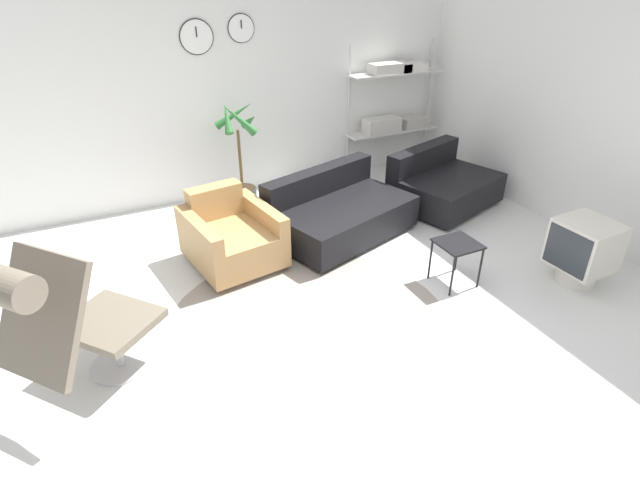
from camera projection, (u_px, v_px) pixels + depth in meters
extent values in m
plane|color=silver|center=(336.00, 312.00, 4.36)|extent=(12.00, 12.00, 0.00)
cube|color=silver|center=(225.00, 84.00, 5.98)|extent=(12.00, 0.06, 2.80)
cylinder|color=black|center=(196.00, 37.00, 5.57)|extent=(0.38, 0.01, 0.38)
cylinder|color=white|center=(197.00, 37.00, 5.57)|extent=(0.36, 0.02, 0.36)
cube|color=black|center=(196.00, 32.00, 5.53)|extent=(0.01, 0.01, 0.11)
cylinder|color=black|center=(241.00, 28.00, 5.74)|extent=(0.32, 0.01, 0.32)
cylinder|color=white|center=(241.00, 28.00, 5.73)|extent=(0.30, 0.02, 0.30)
cube|color=black|center=(241.00, 24.00, 5.70)|extent=(0.01, 0.01, 0.09)
cube|color=silver|center=(622.00, 111.00, 4.87)|extent=(0.06, 12.00, 2.80)
cylinder|color=gray|center=(309.00, 325.00, 4.20)|extent=(2.44, 2.44, 0.01)
cylinder|color=#BCBCC1|center=(121.00, 365.00, 3.77)|extent=(0.62, 0.62, 0.02)
cylinder|color=#BCBCC1|center=(116.00, 345.00, 3.68)|extent=(0.06, 0.06, 0.36)
cube|color=#6B6051|center=(110.00, 322.00, 3.57)|extent=(0.80, 0.81, 0.06)
cube|color=#6B6051|center=(42.00, 315.00, 3.02)|extent=(0.71, 0.74, 0.72)
cube|color=silver|center=(235.00, 261.00, 5.05)|extent=(0.76, 0.83, 0.06)
cube|color=#AD8451|center=(233.00, 244.00, 4.95)|extent=(0.69, 0.98, 0.33)
cube|color=#AD8451|center=(215.00, 201.00, 5.05)|extent=(0.58, 0.26, 0.33)
cube|color=#AD8451|center=(263.00, 227.00, 5.08)|extent=(0.26, 0.91, 0.51)
cube|color=#AD8451|center=(200.00, 246.00, 4.74)|extent=(0.26, 0.91, 0.51)
cube|color=black|center=(342.00, 233.00, 5.57)|extent=(1.54, 1.17, 0.05)
cube|color=black|center=(342.00, 217.00, 5.48)|extent=(1.72, 1.35, 0.35)
cube|color=black|center=(319.00, 181.00, 5.56)|extent=(1.50, 0.64, 0.29)
cube|color=black|center=(444.00, 204.00, 6.25)|extent=(1.28, 1.09, 0.05)
cube|color=black|center=(445.00, 189.00, 6.16)|extent=(1.44, 1.26, 0.35)
cube|color=black|center=(424.00, 157.00, 6.24)|extent=(1.21, 0.55, 0.29)
cube|color=black|center=(458.00, 244.00, 4.56)|extent=(0.36, 0.36, 0.02)
cylinder|color=black|center=(452.00, 276.00, 4.47)|extent=(0.02, 0.02, 0.42)
cylinder|color=black|center=(480.00, 268.00, 4.60)|extent=(0.02, 0.02, 0.42)
cylinder|color=black|center=(430.00, 260.00, 4.73)|extent=(0.02, 0.02, 0.42)
cylinder|color=black|center=(457.00, 252.00, 4.85)|extent=(0.02, 0.02, 0.42)
cylinder|color=beige|center=(576.00, 273.00, 4.74)|extent=(0.36, 0.36, 0.18)
cube|color=beige|center=(585.00, 245.00, 4.58)|extent=(0.50, 0.51, 0.45)
cube|color=#282D33|center=(567.00, 251.00, 4.48)|extent=(0.03, 0.43, 0.39)
cylinder|color=#333338|center=(243.00, 197.00, 6.19)|extent=(0.34, 0.34, 0.25)
cylinder|color=#382819|center=(242.00, 189.00, 6.13)|extent=(0.31, 0.31, 0.02)
cylinder|color=brown|center=(240.00, 160.00, 5.95)|extent=(0.04, 0.04, 0.73)
cone|color=#2D6B33|center=(250.00, 121.00, 5.80)|extent=(0.13, 0.37, 0.26)
cone|color=#2D6B33|center=(234.00, 115.00, 5.90)|extent=(0.49, 0.17, 0.33)
cone|color=#2D6B33|center=(227.00, 119.00, 5.67)|extent=(0.14, 0.31, 0.35)
cone|color=#2D6B33|center=(239.00, 119.00, 5.55)|extent=(0.41, 0.15, 0.41)
cylinder|color=#BCBCC1|center=(348.00, 113.00, 6.78)|extent=(0.03, 0.03, 1.76)
cylinder|color=#BCBCC1|center=(427.00, 103.00, 7.28)|extent=(0.03, 0.03, 1.76)
cube|color=silver|center=(392.00, 131.00, 7.08)|extent=(1.37, 0.28, 0.02)
cube|color=silver|center=(396.00, 73.00, 6.69)|extent=(1.37, 0.28, 0.02)
cube|color=beige|center=(382.00, 125.00, 6.95)|extent=(0.52, 0.24, 0.20)
cube|color=silver|center=(411.00, 67.00, 6.74)|extent=(0.39, 0.24, 0.11)
cube|color=#B7B2A8|center=(413.00, 122.00, 7.16)|extent=(0.36, 0.24, 0.14)
cube|color=beige|center=(390.00, 68.00, 6.60)|extent=(0.56, 0.24, 0.13)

